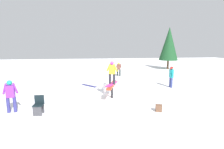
# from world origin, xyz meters

# --- Properties ---
(ground_plane) EXTENTS (60.00, 60.00, 0.00)m
(ground_plane) POSITION_xyz_m (0.00, 0.00, 0.00)
(ground_plane) COLOR white
(rail_feature) EXTENTS (2.31, 0.93, 0.85)m
(rail_feature) POSITION_xyz_m (0.00, 0.00, 0.71)
(rail_feature) COLOR black
(rail_feature) RESTS_ON ground
(snow_kicker_ramp) EXTENTS (2.15, 1.95, 0.64)m
(snow_kicker_ramp) POSITION_xyz_m (-1.75, 0.52, 0.32)
(snow_kicker_ramp) COLOR white
(snow_kicker_ramp) RESTS_ON ground
(main_rider_on_rail) EXTENTS (1.48, 0.96, 1.39)m
(main_rider_on_rail) POSITION_xyz_m (0.00, 0.00, 1.54)
(main_rider_on_rail) COLOR #D82C8D
(main_rider_on_rail) RESTS_ON rail_feature
(bystander_teal) EXTENTS (0.68, 0.26, 1.59)m
(bystander_teal) POSITION_xyz_m (-2.09, 4.79, 0.89)
(bystander_teal) COLOR navy
(bystander_teal) RESTS_ON ground
(bystander_purple) EXTENTS (0.28, 0.70, 1.57)m
(bystander_purple) POSITION_xyz_m (1.68, -5.08, 0.88)
(bystander_purple) COLOR navy
(bystander_purple) RESTS_ON ground
(bystander_brown) EXTENTS (0.28, 0.56, 1.39)m
(bystander_brown) POSITION_xyz_m (-7.47, 1.66, 0.78)
(bystander_brown) COLOR black
(bystander_brown) RESTS_ON ground
(loose_snowboard_navy) EXTENTS (1.31, 1.25, 0.02)m
(loose_snowboard_navy) POSITION_xyz_m (-3.31, -1.40, 0.01)
(loose_snowboard_navy) COLOR navy
(loose_snowboard_navy) RESTS_ON ground
(folding_chair) EXTENTS (0.46, 0.46, 0.88)m
(folding_chair) POSITION_xyz_m (2.08, -3.72, 0.41)
(folding_chair) COLOR #3F3F44
(folding_chair) RESTS_ON ground
(backpack_on_snow) EXTENTS (0.29, 0.35, 0.34)m
(backpack_on_snow) POSITION_xyz_m (2.49, 1.98, 0.17)
(backpack_on_snow) COLOR brown
(backpack_on_snow) RESTS_ON ground
(pine_tree_near) EXTENTS (2.39, 2.39, 5.44)m
(pine_tree_near) POSITION_xyz_m (-11.61, 8.94, 3.31)
(pine_tree_near) COLOR #4C331E
(pine_tree_near) RESTS_ON ground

